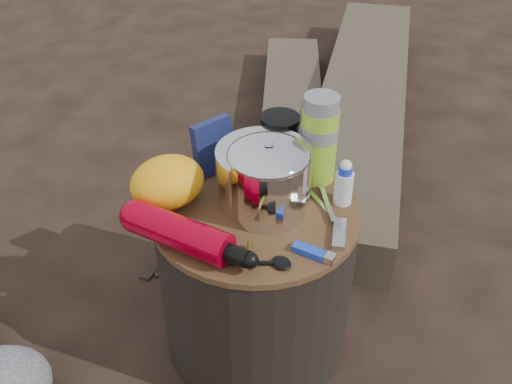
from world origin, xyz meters
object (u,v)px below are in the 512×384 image
stump (256,278)px  travel_mug (280,142)px  camping_pot (268,178)px  fuel_bottle (180,233)px  log_main (362,102)px  thermos (319,139)px

stump → travel_mug: bearing=40.5°
camping_pot → travel_mug: size_ratio=1.28×
stump → fuel_bottle: fuel_bottle is taller
fuel_bottle → log_main: bearing=4.2°
camping_pot → travel_mug: (0.12, 0.14, -0.02)m
log_main → travel_mug: (-0.85, -0.64, 0.42)m
fuel_bottle → camping_pot: bearing=-26.9°
travel_mug → log_main: bearing=36.7°
stump → thermos: thermos is taller
log_main → thermos: (-0.80, -0.73, 0.45)m
stump → fuel_bottle: (-0.20, -0.02, 0.25)m
stump → camping_pot: (0.02, -0.02, 0.30)m
stump → log_main: size_ratio=0.23×
travel_mug → thermos: bearing=-61.6°
thermos → travel_mug: (-0.05, 0.09, -0.04)m
fuel_bottle → travel_mug: bearing=-5.9°
fuel_bottle → stump: bearing=-22.1°
stump → thermos: size_ratio=2.18×
fuel_bottle → thermos: bearing=-20.9°
log_main → fuel_bottle: bearing=-102.1°
stump → log_main: stump is taller
log_main → camping_pot: 1.32m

